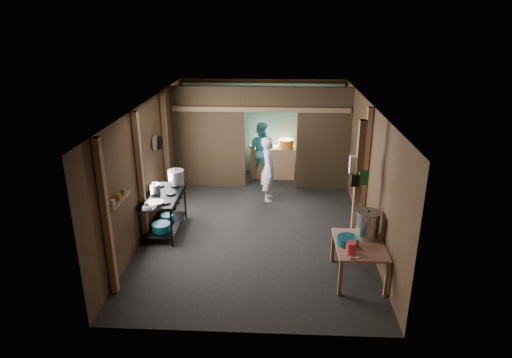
# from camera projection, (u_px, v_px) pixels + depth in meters

# --- Properties ---
(floor) EXTENTS (4.50, 7.00, 0.00)m
(floor) POSITION_uv_depth(u_px,v_px,m) (256.00, 223.00, 9.56)
(floor) COLOR #272727
(floor) RESTS_ON ground
(ceiling) EXTENTS (4.50, 7.00, 0.00)m
(ceiling) POSITION_uv_depth(u_px,v_px,m) (257.00, 104.00, 8.65)
(ceiling) COLOR #4B443D
(ceiling) RESTS_ON ground
(wall_back) EXTENTS (4.50, 0.00, 2.60)m
(wall_back) POSITION_uv_depth(u_px,v_px,m) (263.00, 126.00, 12.38)
(wall_back) COLOR #46311C
(wall_back) RESTS_ON ground
(wall_front) EXTENTS (4.50, 0.00, 2.60)m
(wall_front) POSITION_uv_depth(u_px,v_px,m) (243.00, 253.00, 5.83)
(wall_front) COLOR #46311C
(wall_front) RESTS_ON ground
(wall_left) EXTENTS (0.00, 7.00, 2.60)m
(wall_left) POSITION_uv_depth(u_px,v_px,m) (149.00, 165.00, 9.21)
(wall_left) COLOR #46311C
(wall_left) RESTS_ON ground
(wall_right) EXTENTS (0.00, 7.00, 2.60)m
(wall_right) POSITION_uv_depth(u_px,v_px,m) (367.00, 168.00, 9.00)
(wall_right) COLOR #46311C
(wall_right) RESTS_ON ground
(partition_left) EXTENTS (1.85, 0.10, 2.60)m
(partition_left) POSITION_uv_depth(u_px,v_px,m) (209.00, 138.00, 11.23)
(partition_left) COLOR #463624
(partition_left) RESTS_ON floor
(partition_right) EXTENTS (1.35, 0.10, 2.60)m
(partition_right) POSITION_uv_depth(u_px,v_px,m) (323.00, 139.00, 11.09)
(partition_right) COLOR #463624
(partition_right) RESTS_ON floor
(partition_header) EXTENTS (1.30, 0.10, 0.60)m
(partition_header) POSITION_uv_depth(u_px,v_px,m) (271.00, 99.00, 10.80)
(partition_header) COLOR #463624
(partition_header) RESTS_ON wall_back
(turquoise_panel) EXTENTS (4.40, 0.06, 2.50)m
(turquoise_panel) POSITION_uv_depth(u_px,v_px,m) (263.00, 128.00, 12.34)
(turquoise_panel) COLOR #69B1B0
(turquoise_panel) RESTS_ON wall_back
(back_counter) EXTENTS (1.20, 0.50, 0.85)m
(back_counter) POSITION_uv_depth(u_px,v_px,m) (273.00, 162.00, 12.16)
(back_counter) COLOR #856347
(back_counter) RESTS_ON floor
(wall_clock) EXTENTS (0.20, 0.03, 0.20)m
(wall_clock) POSITION_uv_depth(u_px,v_px,m) (272.00, 106.00, 12.06)
(wall_clock) COLOR silver
(wall_clock) RESTS_ON wall_back
(post_left_a) EXTENTS (0.10, 0.12, 2.60)m
(post_left_a) POSITION_uv_depth(u_px,v_px,m) (106.00, 219.00, 6.78)
(post_left_a) COLOR #856347
(post_left_a) RESTS_ON floor
(post_left_b) EXTENTS (0.10, 0.12, 2.60)m
(post_left_b) POSITION_uv_depth(u_px,v_px,m) (141.00, 178.00, 8.46)
(post_left_b) COLOR #856347
(post_left_b) RESTS_ON floor
(post_left_c) EXTENTS (0.10, 0.12, 2.60)m
(post_left_c) POSITION_uv_depth(u_px,v_px,m) (166.00, 148.00, 10.33)
(post_left_c) COLOR #856347
(post_left_c) RESTS_ON floor
(post_right) EXTENTS (0.10, 0.12, 2.60)m
(post_right) POSITION_uv_depth(u_px,v_px,m) (365.00, 172.00, 8.81)
(post_right) COLOR #856347
(post_right) RESTS_ON floor
(post_free) EXTENTS (0.12, 0.12, 2.60)m
(post_free) POSITION_uv_depth(u_px,v_px,m) (357.00, 192.00, 7.80)
(post_free) COLOR #856347
(post_free) RESTS_ON floor
(cross_beam) EXTENTS (4.40, 0.12, 0.12)m
(cross_beam) POSITION_uv_depth(u_px,v_px,m) (261.00, 109.00, 10.85)
(cross_beam) COLOR #856347
(cross_beam) RESTS_ON wall_left
(pan_lid_big) EXTENTS (0.03, 0.34, 0.34)m
(pan_lid_big) POSITION_uv_depth(u_px,v_px,m) (155.00, 143.00, 9.46)
(pan_lid_big) COLOR gray
(pan_lid_big) RESTS_ON wall_left
(pan_lid_small) EXTENTS (0.03, 0.30, 0.30)m
(pan_lid_small) POSITION_uv_depth(u_px,v_px,m) (160.00, 143.00, 9.87)
(pan_lid_small) COLOR black
(pan_lid_small) RESTS_ON wall_left
(wall_shelf) EXTENTS (0.14, 0.80, 0.03)m
(wall_shelf) POSITION_uv_depth(u_px,v_px,m) (119.00, 200.00, 7.21)
(wall_shelf) COLOR #856347
(wall_shelf) RESTS_ON wall_left
(jar_white) EXTENTS (0.07, 0.07, 0.10)m
(jar_white) POSITION_uv_depth(u_px,v_px,m) (113.00, 203.00, 6.95)
(jar_white) COLOR silver
(jar_white) RESTS_ON wall_shelf
(jar_yellow) EXTENTS (0.08, 0.08, 0.10)m
(jar_yellow) POSITION_uv_depth(u_px,v_px,m) (118.00, 197.00, 7.19)
(jar_yellow) COLOR orange
(jar_yellow) RESTS_ON wall_shelf
(jar_green) EXTENTS (0.06, 0.06, 0.10)m
(jar_green) POSITION_uv_depth(u_px,v_px,m) (123.00, 192.00, 7.39)
(jar_green) COLOR #1F7D2F
(jar_green) RESTS_ON wall_shelf
(bag_white) EXTENTS (0.22, 0.15, 0.32)m
(bag_white) POSITION_uv_depth(u_px,v_px,m) (356.00, 165.00, 7.71)
(bag_white) COLOR silver
(bag_white) RESTS_ON post_free
(bag_green) EXTENTS (0.16, 0.12, 0.24)m
(bag_green) POSITION_uv_depth(u_px,v_px,m) (363.00, 178.00, 7.64)
(bag_green) COLOR #1F7D2F
(bag_green) RESTS_ON post_free
(bag_black) EXTENTS (0.14, 0.10, 0.20)m
(bag_black) POSITION_uv_depth(u_px,v_px,m) (355.00, 180.00, 7.64)
(bag_black) COLOR black
(bag_black) RESTS_ON post_free
(gas_range) EXTENTS (0.73, 1.41, 0.84)m
(gas_range) POSITION_uv_depth(u_px,v_px,m) (164.00, 213.00, 9.07)
(gas_range) COLOR black
(gas_range) RESTS_ON floor
(prep_table) EXTENTS (0.81, 1.11, 0.66)m
(prep_table) POSITION_uv_depth(u_px,v_px,m) (358.00, 261.00, 7.49)
(prep_table) COLOR #A8715A
(prep_table) RESTS_ON floor
(stove_pot_large) EXTENTS (0.43, 0.43, 0.35)m
(stove_pot_large) POSITION_uv_depth(u_px,v_px,m) (176.00, 178.00, 9.37)
(stove_pot_large) COLOR silver
(stove_pot_large) RESTS_ON gas_range
(stove_pot_med) EXTENTS (0.33, 0.33, 0.22)m
(stove_pot_med) POSITION_uv_depth(u_px,v_px,m) (154.00, 189.00, 8.93)
(stove_pot_med) COLOR silver
(stove_pot_med) RESTS_ON gas_range
(frying_pan) EXTENTS (0.40, 0.58, 0.07)m
(frying_pan) POSITION_uv_depth(u_px,v_px,m) (156.00, 203.00, 8.46)
(frying_pan) COLOR gray
(frying_pan) RESTS_ON gas_range
(blue_tub_front) EXTENTS (0.37, 0.37, 0.15)m
(blue_tub_front) POSITION_uv_depth(u_px,v_px,m) (161.00, 227.00, 8.87)
(blue_tub_front) COLOR #0F4E5C
(blue_tub_front) RESTS_ON gas_range
(blue_tub_back) EXTENTS (0.27, 0.27, 0.11)m
(blue_tub_back) POSITION_uv_depth(u_px,v_px,m) (167.00, 217.00, 9.35)
(blue_tub_back) COLOR #0F4E5C
(blue_tub_back) RESTS_ON gas_range
(stock_pot) EXTENTS (0.45, 0.45, 0.48)m
(stock_pot) POSITION_uv_depth(u_px,v_px,m) (368.00, 225.00, 7.54)
(stock_pot) COLOR silver
(stock_pot) RESTS_ON prep_table
(wash_basin) EXTENTS (0.36, 0.36, 0.13)m
(wash_basin) POSITION_uv_depth(u_px,v_px,m) (348.00, 241.00, 7.33)
(wash_basin) COLOR #0F4E5C
(wash_basin) RESTS_ON prep_table
(pink_bucket) EXTENTS (0.20, 0.20, 0.19)m
(pink_bucket) POSITION_uv_depth(u_px,v_px,m) (351.00, 248.00, 7.04)
(pink_bucket) COLOR #F5354B
(pink_bucket) RESTS_ON prep_table
(knife) EXTENTS (0.29, 0.15, 0.01)m
(knife) POSITION_uv_depth(u_px,v_px,m) (358.00, 258.00, 6.94)
(knife) COLOR silver
(knife) RESTS_ON prep_table
(yellow_tub) EXTENTS (0.40, 0.40, 0.22)m
(yellow_tub) POSITION_uv_depth(u_px,v_px,m) (286.00, 143.00, 11.95)
(yellow_tub) COLOR orange
(yellow_tub) RESTS_ON back_counter
(red_cup) EXTENTS (0.13, 0.13, 0.15)m
(red_cup) POSITION_uv_depth(u_px,v_px,m) (266.00, 144.00, 11.99)
(red_cup) COLOR #9A2406
(red_cup) RESTS_ON back_counter
(cook) EXTENTS (0.39, 0.58, 1.57)m
(cook) POSITION_uv_depth(u_px,v_px,m) (269.00, 169.00, 10.53)
(cook) COLOR white
(cook) RESTS_ON floor
(worker_back) EXTENTS (0.93, 0.83, 1.58)m
(worker_back) POSITION_uv_depth(u_px,v_px,m) (261.00, 150.00, 11.96)
(worker_back) COLOR teal
(worker_back) RESTS_ON floor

